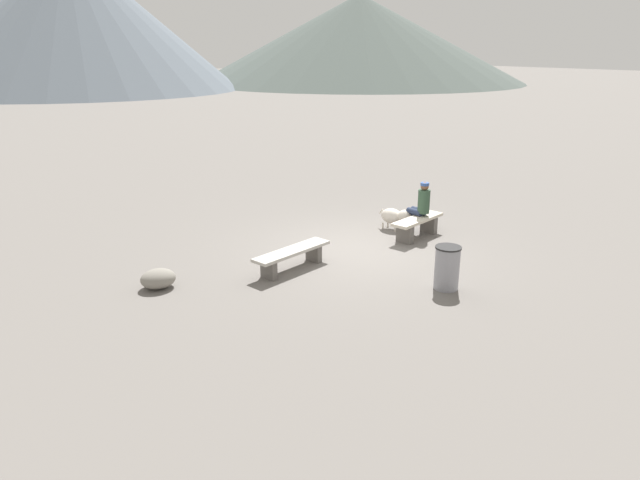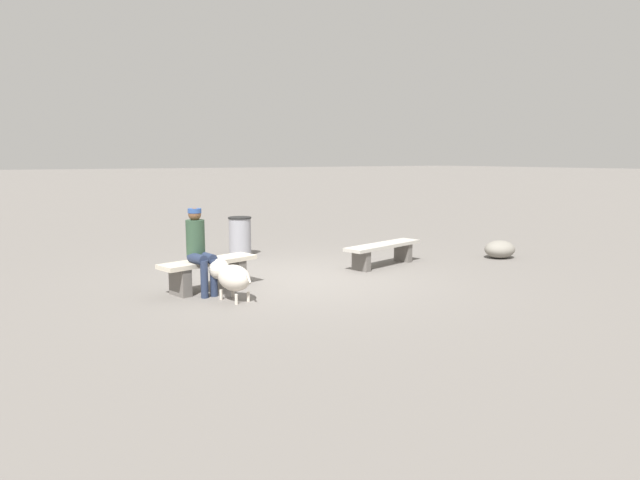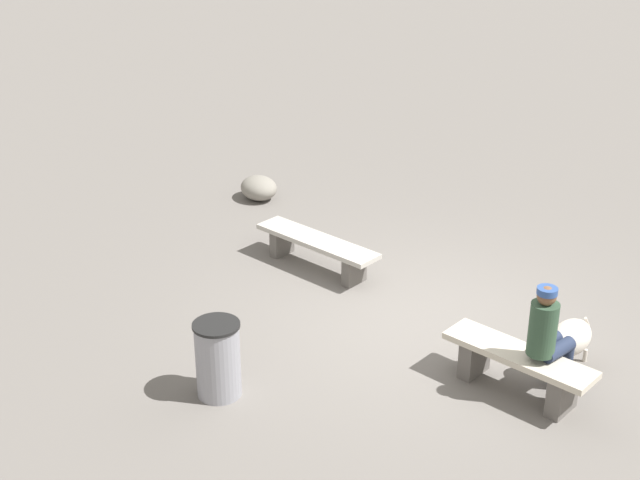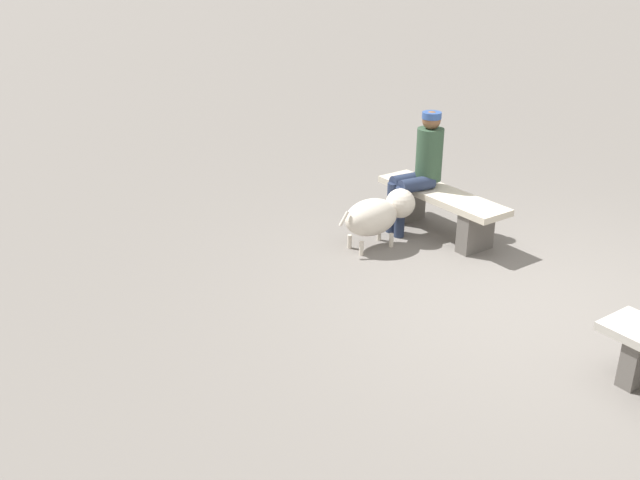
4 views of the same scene
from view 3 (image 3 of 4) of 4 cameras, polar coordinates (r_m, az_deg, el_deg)
name	(u,v)px [view 3 (image 3 of 4)]	position (r m, az deg, el deg)	size (l,w,h in m)	color
ground	(420,324)	(10.56, 6.48, -5.36)	(210.00, 210.00, 0.06)	slate
bench_left	(317,247)	(11.59, -0.20, -0.45)	(1.89, 0.85, 0.43)	#605B56
bench_right	(518,365)	(9.29, 12.60, -7.86)	(1.64, 0.80, 0.48)	#605B56
seated_person	(548,334)	(9.07, 14.45, -5.90)	(0.35, 0.60, 1.29)	#2D4733
dog	(566,340)	(9.79, 15.53, -6.19)	(0.49, 0.91, 0.56)	beige
trash_bin	(218,359)	(9.05, -6.58, -7.62)	(0.48, 0.48, 0.82)	gray
boulder	(259,188)	(13.94, -3.96, 3.36)	(0.65, 0.55, 0.36)	gray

